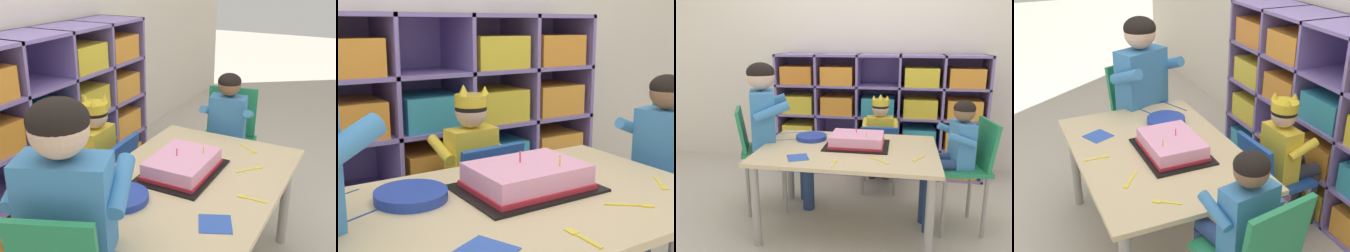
% 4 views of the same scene
% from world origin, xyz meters
% --- Properties ---
extents(ground, '(16.00, 16.00, 0.00)m').
position_xyz_m(ground, '(0.00, 0.00, 0.00)').
color(ground, '#BCB2A3').
extents(storage_cubby_shelf, '(1.88, 0.37, 1.11)m').
position_xyz_m(storage_cubby_shelf, '(0.13, 1.05, 0.52)').
color(storage_cubby_shelf, '#7F6BB2').
rests_on(storage_cubby_shelf, ground).
extents(activity_table, '(1.14, 0.78, 0.55)m').
position_xyz_m(activity_table, '(0.00, 0.00, 0.48)').
color(activity_table, '#D1B789').
rests_on(activity_table, ground).
extents(classroom_chair_blue, '(0.33, 0.35, 0.58)m').
position_xyz_m(classroom_chair_blue, '(0.17, 0.58, 0.35)').
color(classroom_chair_blue, '#1E4CA8').
rests_on(classroom_chair_blue, ground).
extents(child_with_crown, '(0.30, 0.31, 0.81)m').
position_xyz_m(child_with_crown, '(0.16, 0.68, 0.50)').
color(child_with_crown, yellow).
rests_on(child_with_crown, ground).
extents(classroom_chair_adult_side, '(0.43, 0.41, 0.77)m').
position_xyz_m(classroom_chair_adult_side, '(-0.69, 0.13, 0.48)').
color(classroom_chair_adult_side, '#238451').
rests_on(classroom_chair_adult_side, ground).
extents(adult_helper_seated, '(0.49, 0.47, 1.09)m').
position_xyz_m(adult_helper_seated, '(-0.58, 0.17, 0.68)').
color(adult_helper_seated, '#3D7FBC').
rests_on(adult_helper_seated, ground).
extents(guest_at_table_side, '(0.32, 0.32, 0.87)m').
position_xyz_m(guest_at_table_side, '(0.67, 0.08, 0.56)').
color(guest_at_table_side, '#3D7FBC').
rests_on(guest_at_table_side, ground).
extents(birthday_cake_on_tray, '(0.42, 0.31, 0.12)m').
position_xyz_m(birthday_cake_on_tray, '(0.05, 0.06, 0.59)').
color(birthday_cake_on_tray, black).
rests_on(birthday_cake_on_tray, activity_table).
extents(paper_plate_stack, '(0.22, 0.22, 0.03)m').
position_xyz_m(paper_plate_stack, '(-0.29, 0.17, 0.56)').
color(paper_plate_stack, '#233DA3').
rests_on(paper_plate_stack, activity_table).
extents(paper_napkin_square, '(0.16, 0.16, 0.00)m').
position_xyz_m(paper_napkin_square, '(-0.27, -0.23, 0.55)').
color(paper_napkin_square, '#3356B7').
rests_on(paper_napkin_square, activity_table).
extents(fork_at_table_front_edge, '(0.08, 0.11, 0.00)m').
position_xyz_m(fork_at_table_front_edge, '(0.44, -0.13, 0.55)').
color(fork_at_table_front_edge, yellow).
rests_on(fork_at_table_front_edge, activity_table).
extents(fork_near_cake_tray, '(0.12, 0.10, 0.00)m').
position_xyz_m(fork_near_cake_tray, '(0.23, -0.21, 0.55)').
color(fork_near_cake_tray, yellow).
rests_on(fork_near_cake_tray, activity_table).
extents(fork_by_napkin, '(0.02, 0.12, 0.00)m').
position_xyz_m(fork_by_napkin, '(-0.03, -0.29, 0.55)').
color(fork_by_napkin, yellow).
rests_on(fork_by_napkin, activity_table).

